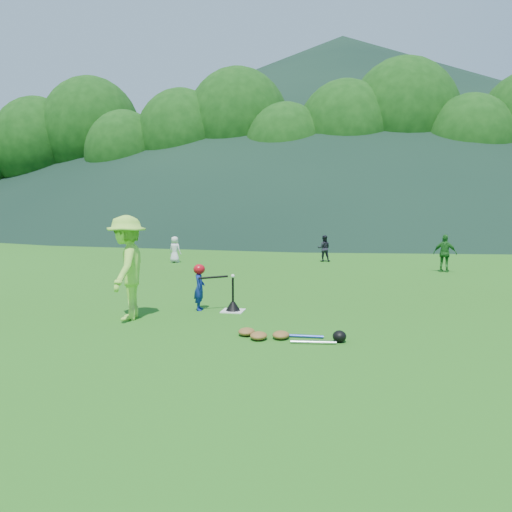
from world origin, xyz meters
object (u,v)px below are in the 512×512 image
Objects in this scene: home_plate at (233,311)px; fielder_b at (324,248)px; fielder_a at (175,250)px; equipment_pile at (281,335)px; adult_coach at (127,267)px; batter_child at (199,288)px; fielder_c at (445,253)px; batting_tee at (233,305)px.

fielder_b reaches higher than home_plate.
equipment_pile is (5.52, -10.05, -0.43)m from fielder_a.
home_plate is at bearing 132.17° from fielder_a.
fielder_b is 11.50m from equipment_pile.
adult_coach is at bearing 119.37° from fielder_a.
fielder_c is at bearing -51.75° from batter_child.
batting_tee is at bearing 132.17° from fielder_a.
home_plate is at bearing 0.00° from batting_tee.
batting_tee is at bearing 0.00° from home_plate.
home_plate is 0.45× the size of fielder_a.
fielder_a reaches higher than batting_tee.
batting_tee is at bearing 108.70° from adult_coach.
adult_coach is 9.50m from fielder_a.
home_plate is 0.48× the size of batter_child.
batting_tee reaches higher than equipment_pile.
home_plate is 9.68m from fielder_b.
batting_tee is at bearing -101.44° from batter_child.
batter_child is 9.45m from fielder_c.
adult_coach reaches higher than batter_child.
batter_child is 2.80m from equipment_pile.
fielder_c reaches higher than batting_tee.
fielder_c is 9.01m from batting_tee.
fielder_c is at bearing 127.98° from adult_coach.
fielder_b is 0.83× the size of fielder_c.
batting_tee is at bearing 70.92° from fielder_c.
adult_coach reaches higher than batting_tee.
fielder_a is (-2.42, 9.17, -0.50)m from adult_coach.
fielder_a is at bearing 118.78° from equipment_pile.
adult_coach is at bearing 68.85° from fielder_b.
batter_child is (-0.72, -0.00, 0.46)m from home_plate.
batting_tee is at bearing 77.52° from fielder_b.
fielder_b is at bearing -23.58° from batter_child.
fielder_c is (9.62, -0.92, 0.12)m from fielder_a.
home_plate is 0.44× the size of fielder_b.
fielder_a is 1.47× the size of batting_tee.
fielder_b reaches higher than equipment_pile.
fielder_b reaches higher than batter_child.
batter_child is at bearing 136.04° from equipment_pile.
fielder_a is at bearing 117.59° from batting_tee.
adult_coach is (-1.11, -1.04, 0.53)m from batter_child.
fielder_a reaches higher than batter_child.
fielder_c is at bearing 53.31° from batting_tee.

